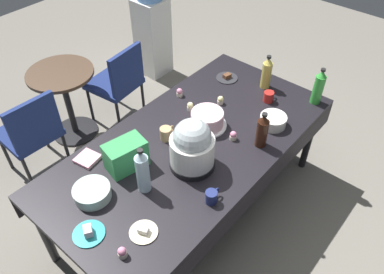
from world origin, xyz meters
name	(u,v)px	position (x,y,z in m)	size (l,w,h in m)	color
ground	(192,207)	(0.00, 0.00, 0.00)	(9.00, 9.00, 0.00)	slate
potluck_table	(192,148)	(0.00, 0.00, 0.69)	(2.20, 1.10, 0.75)	black
frosted_layer_cake	(207,119)	(0.21, 0.03, 0.81)	(0.29, 0.29, 0.13)	silver
slow_cooker	(192,146)	(-0.16, -0.14, 0.92)	(0.30, 0.30, 0.37)	black
glass_salad_bowl	(92,193)	(-0.76, 0.15, 0.79)	(0.23, 0.23, 0.08)	#B2C6BC
ceramic_snack_bowl	(273,121)	(0.53, -0.33, 0.79)	(0.20, 0.20, 0.08)	silver
dessert_plate_charcoal	(227,77)	(0.80, 0.28, 0.76)	(0.18, 0.18, 0.04)	#2D2D33
dessert_plate_cream	(144,232)	(-0.74, -0.27, 0.76)	(0.16, 0.16, 0.04)	beige
dessert_plate_teal	(89,233)	(-0.95, -0.04, 0.76)	(0.18, 0.18, 0.06)	teal
cupcake_berry	(220,100)	(0.48, 0.12, 0.78)	(0.05, 0.05, 0.07)	beige
cupcake_vanilla	(180,92)	(0.35, 0.43, 0.78)	(0.05, 0.05, 0.07)	beige
cupcake_rose	(122,252)	(-0.91, -0.29, 0.78)	(0.05, 0.05, 0.07)	beige
cupcake_mint	(190,106)	(0.27, 0.25, 0.78)	(0.05, 0.05, 0.07)	beige
cupcake_lemon	(126,141)	(-0.31, 0.34, 0.78)	(0.05, 0.05, 0.07)	beige
cupcake_cocoa	(233,136)	(0.21, -0.20, 0.78)	(0.05, 0.05, 0.07)	beige
soda_bottle_lime_soda	(319,87)	(0.98, -0.44, 0.89)	(0.08, 0.08, 0.31)	green
soda_bottle_water	(143,171)	(-0.51, -0.04, 0.91)	(0.08, 0.08, 0.34)	silver
soda_bottle_cola	(262,131)	(0.29, -0.38, 0.88)	(0.08, 0.08, 0.28)	#33190F
soda_bottle_ginger_ale	(267,73)	(0.90, -0.03, 0.88)	(0.08, 0.08, 0.29)	gold
coffee_mug_navy	(212,197)	(-0.32, -0.42, 0.79)	(0.11, 0.07, 0.08)	navy
coffee_mug_red	(269,96)	(0.76, -0.15, 0.79)	(0.12, 0.08, 0.08)	#B2231E
coffee_mug_tan	(166,133)	(-0.09, 0.17, 0.80)	(0.13, 0.08, 0.09)	tan
soda_carton	(126,155)	(-0.45, 0.18, 0.85)	(0.26, 0.16, 0.20)	#338C4C
paper_napkin_stack	(87,159)	(-0.58, 0.42, 0.76)	(0.14, 0.14, 0.02)	pink
maroon_chair_left	(31,131)	(-0.55, 1.28, 0.49)	(0.45, 0.45, 0.85)	navy
maroon_chair_right	(119,80)	(0.41, 1.28, 0.49)	(0.49, 0.49, 0.85)	navy
round_cafe_table	(65,92)	(-0.05, 1.50, 0.50)	(0.60, 0.60, 0.72)	#473323
water_cooler	(152,26)	(1.28, 1.68, 0.59)	(0.32, 0.32, 1.24)	silver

